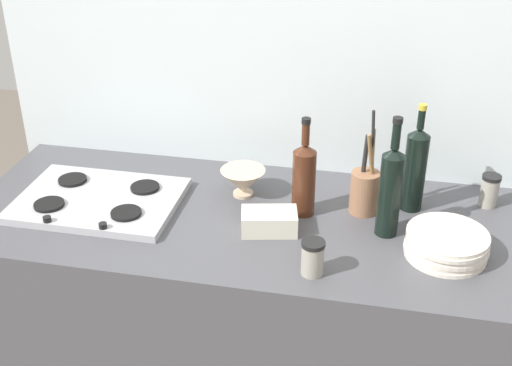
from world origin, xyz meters
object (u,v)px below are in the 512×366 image
object	(u,v)px
plate_stack	(447,244)
condiment_jar_rear	(489,190)
stovetop_hob	(99,200)
condiment_jar_front	(313,257)
wine_bottle_mid_left	(304,178)
wine_bottle_mid_right	(415,168)
butter_dish	(269,221)
utensil_crock	(365,189)
mixing_bowl	(243,181)
wine_bottle_leftmost	(390,190)

from	to	relation	value
plate_stack	condiment_jar_rear	xyz separation A→B (m)	(0.14, 0.31, 0.02)
stovetop_hob	condiment_jar_front	xyz separation A→B (m)	(0.70, -0.23, 0.04)
wine_bottle_mid_left	stovetop_hob	bearing A→B (deg)	-173.01
wine_bottle_mid_right	condiment_jar_front	size ratio (longest dim) A/B	3.44
condiment_jar_front	condiment_jar_rear	world-z (taller)	condiment_jar_rear
butter_dish	utensil_crock	xyz separation A→B (m)	(0.26, 0.17, 0.05)
condiment_jar_rear	mixing_bowl	bearing A→B (deg)	-173.27
wine_bottle_mid_right	mixing_bowl	size ratio (longest dim) A/B	2.39
butter_dish	condiment_jar_rear	world-z (taller)	condiment_jar_rear
plate_stack	wine_bottle_mid_right	bearing A→B (deg)	111.57
mixing_bowl	condiment_jar_front	xyz separation A→B (m)	(0.27, -0.38, 0.00)
mixing_bowl	condiment_jar_front	world-z (taller)	condiment_jar_front
wine_bottle_mid_right	mixing_bowl	world-z (taller)	wine_bottle_mid_right
mixing_bowl	wine_bottle_mid_right	bearing A→B (deg)	2.90
mixing_bowl	condiment_jar_rear	size ratio (longest dim) A/B	1.36
wine_bottle_mid_right	utensil_crock	bearing A→B (deg)	-160.07
wine_bottle_mid_right	condiment_jar_front	bearing A→B (deg)	-122.38
condiment_jar_front	mixing_bowl	bearing A→B (deg)	126.00
wine_bottle_leftmost	wine_bottle_mid_left	bearing A→B (deg)	165.67
wine_bottle_leftmost	wine_bottle_mid_left	world-z (taller)	wine_bottle_leftmost
wine_bottle_mid_left	utensil_crock	xyz separation A→B (m)	(0.18, 0.05, -0.04)
condiment_jar_front	utensil_crock	bearing A→B (deg)	72.24
plate_stack	condiment_jar_rear	distance (m)	0.34
plate_stack	condiment_jar_front	size ratio (longest dim) A/B	2.30
wine_bottle_leftmost	utensil_crock	world-z (taller)	wine_bottle_leftmost
wine_bottle_mid_left	butter_dish	world-z (taller)	wine_bottle_mid_left
plate_stack	utensil_crock	size ratio (longest dim) A/B	0.69
wine_bottle_mid_left	butter_dish	distance (m)	0.17
utensil_crock	wine_bottle_leftmost	bearing A→B (deg)	-56.47
stovetop_hob	mixing_bowl	distance (m)	0.46
condiment_jar_front	condiment_jar_rear	size ratio (longest dim) A/B	0.95
wine_bottle_leftmost	plate_stack	bearing A→B (deg)	-25.94
butter_dish	utensil_crock	size ratio (longest dim) A/B	0.49
butter_dish	utensil_crock	bearing A→B (deg)	32.79
condiment_jar_front	butter_dish	bearing A→B (deg)	129.73
stovetop_hob	wine_bottle_mid_left	xyz separation A→B (m)	(0.64, 0.08, 0.11)
wine_bottle_leftmost	wine_bottle_mid_right	bearing A→B (deg)	66.68
wine_bottle_leftmost	condiment_jar_front	distance (m)	0.32
stovetop_hob	utensil_crock	size ratio (longest dim) A/B	1.50
wine_bottle_leftmost	condiment_jar_front	xyz separation A→B (m)	(-0.19, -0.24, -0.09)
butter_dish	wine_bottle_mid_right	bearing A→B (deg)	28.59
wine_bottle_mid_left	wine_bottle_mid_right	distance (m)	0.34
plate_stack	butter_dish	xyz separation A→B (m)	(-0.50, 0.02, -0.00)
plate_stack	wine_bottle_mid_right	distance (m)	0.28
wine_bottle_mid_left	mixing_bowl	size ratio (longest dim) A/B	2.18
condiment_jar_front	condiment_jar_rear	bearing A→B (deg)	43.48
stovetop_hob	condiment_jar_front	distance (m)	0.74
wine_bottle_leftmost	butter_dish	bearing A→B (deg)	-170.01
wine_bottle_leftmost	butter_dish	world-z (taller)	wine_bottle_leftmost
condiment_jar_front	wine_bottle_mid_right	bearing A→B (deg)	57.62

